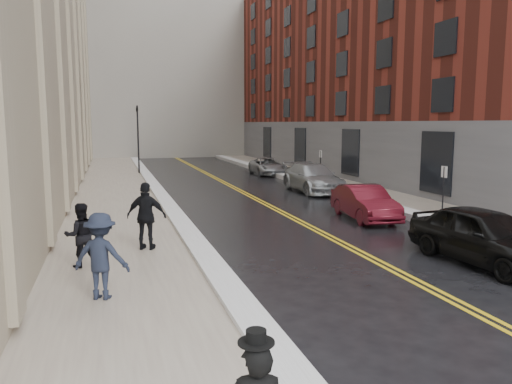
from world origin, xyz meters
TOP-DOWN VIEW (x-y plane):
  - ground at (0.00, 0.00)m, footprint 160.00×160.00m
  - sidewalk_left at (-4.50, 16.00)m, footprint 4.00×64.00m
  - sidewalk_right at (9.00, 16.00)m, footprint 3.00×64.00m
  - lane_stripe_a at (2.38, 16.00)m, footprint 0.12×64.00m
  - lane_stripe_b at (2.62, 16.00)m, footprint 0.12×64.00m
  - snow_ridge_left at (-2.20, 16.00)m, footprint 0.70×60.80m
  - snow_ridge_right at (7.15, 16.00)m, footprint 0.85×60.80m
  - building_right at (17.50, 23.00)m, footprint 14.00×50.00m
  - traffic_signal at (-2.60, 30.00)m, footprint 0.18×0.15m
  - parking_sign_near at (7.90, 8.00)m, footprint 0.06×0.35m
  - parking_sign_far at (7.90, 20.00)m, footprint 0.06×0.35m
  - car_black at (5.20, 2.55)m, footprint 2.26×4.85m
  - car_maroon at (5.20, 9.35)m, footprint 1.84×4.32m
  - car_silver_near at (6.41, 17.64)m, footprint 2.28×5.50m
  - car_silver_far at (6.80, 27.36)m, footprint 2.30×4.69m
  - pedestrian_a at (-5.49, 4.91)m, footprint 0.91×0.76m
  - pedestrian_b at (-4.94, 2.25)m, footprint 1.38×1.11m
  - pedestrian_c at (-3.70, 6.27)m, footprint 1.28×0.90m

SIDE VIEW (x-z plane):
  - ground at x=0.00m, z-range 0.00..0.00m
  - lane_stripe_a at x=2.38m, z-range 0.00..0.01m
  - lane_stripe_b at x=2.62m, z-range 0.00..0.01m
  - sidewalk_left at x=-4.50m, z-range 0.00..0.15m
  - sidewalk_right at x=9.00m, z-range 0.00..0.15m
  - snow_ridge_left at x=-2.20m, z-range 0.00..0.26m
  - snow_ridge_right at x=7.15m, z-range 0.00..0.30m
  - car_silver_far at x=6.80m, z-range 0.00..1.28m
  - car_maroon at x=5.20m, z-range 0.00..1.39m
  - car_silver_near at x=6.41m, z-range 0.00..1.59m
  - car_black at x=5.20m, z-range 0.00..1.60m
  - pedestrian_a at x=-5.49m, z-range 0.15..1.84m
  - pedestrian_b at x=-4.94m, z-range 0.15..2.02m
  - pedestrian_c at x=-3.70m, z-range 0.15..2.17m
  - parking_sign_near at x=7.90m, z-range 0.24..2.47m
  - parking_sign_far at x=7.90m, z-range 0.24..2.47m
  - traffic_signal at x=-2.60m, z-range 0.48..5.68m
  - building_right at x=17.50m, z-range 0.00..18.00m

